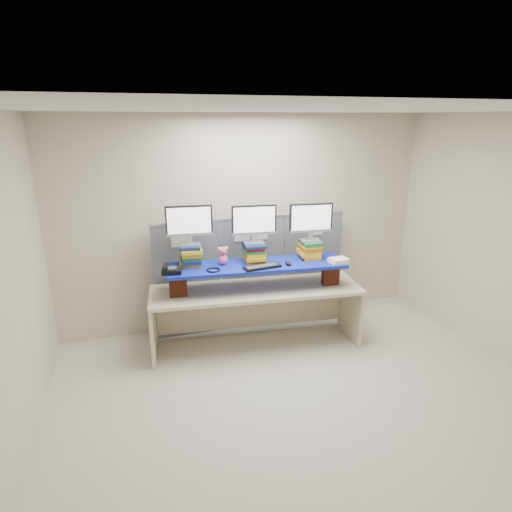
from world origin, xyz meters
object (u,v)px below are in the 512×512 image
object	(u,v)px
blue_board	(256,266)
desk_phone	(171,270)
desk	(256,300)
monitor_right	(311,220)
monitor_center	(254,222)
keyboard	(262,267)
monitor_left	(189,223)

from	to	relation	value
blue_board	desk_phone	xyz separation A→B (m)	(-1.00, 0.00, 0.05)
desk	monitor_right	world-z (taller)	monitor_right
desk	monitor_right	size ratio (longest dim) A/B	4.85
monitor_center	keyboard	xyz separation A→B (m)	(0.01, -0.27, -0.47)
blue_board	monitor_center	world-z (taller)	monitor_center
monitor_right	desk_phone	world-z (taller)	monitor_right
blue_board	monitor_left	xyz separation A→B (m)	(-0.74, 0.21, 0.53)
keyboard	desk_phone	size ratio (longest dim) A/B	1.82
monitor_left	desk_phone	distance (m)	0.58
keyboard	desk	bearing A→B (deg)	92.80
desk	monitor_center	bearing A→B (deg)	89.69
desk	desk_phone	size ratio (longest dim) A/B	10.51
blue_board	keyboard	world-z (taller)	keyboard
monitor_right	monitor_center	bearing A→B (deg)	180.00
monitor_center	monitor_right	world-z (taller)	monitor_center
monitor_left	monitor_right	distance (m)	1.46
monitor_right	desk_phone	distance (m)	1.77
monitor_right	keyboard	distance (m)	0.85
keyboard	monitor_center	bearing A→B (deg)	85.55
monitor_right	desk_phone	xyz separation A→B (m)	(-1.71, -0.03, -0.44)
monitor_left	monitor_right	xyz separation A→B (m)	(1.45, -0.17, -0.03)
blue_board	keyboard	distance (m)	0.16
desk	monitor_left	xyz separation A→B (m)	(-0.74, 0.21, 0.97)
monitor_center	blue_board	bearing A→B (deg)	-90.31
desk	keyboard	distance (m)	0.50
monitor_left	desk_phone	bearing A→B (deg)	-135.75
monitor_center	monitor_right	distance (m)	0.70
desk	blue_board	size ratio (longest dim) A/B	1.22
desk	monitor_center	xyz separation A→B (m)	(0.01, 0.12, 0.95)
desk_phone	monitor_left	bearing A→B (deg)	48.54
keyboard	blue_board	bearing A→B (deg)	92.80
desk	keyboard	world-z (taller)	keyboard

